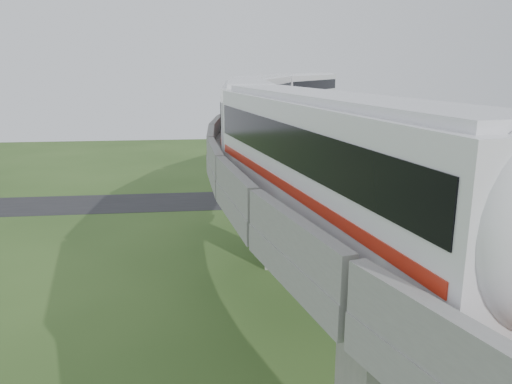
% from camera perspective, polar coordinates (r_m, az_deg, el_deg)
% --- Properties ---
extents(ground, '(160.00, 160.00, 0.00)m').
position_cam_1_polar(ground, '(29.43, 4.09, -16.08)').
color(ground, '#2F4C1E').
rests_on(ground, ground).
extents(asphalt_road, '(60.00, 8.00, 0.03)m').
position_cam_1_polar(asphalt_road, '(57.12, -1.46, -0.86)').
color(asphalt_road, '#232326').
rests_on(asphalt_road, ground).
extents(viaduct, '(19.58, 73.98, 11.40)m').
position_cam_1_polar(viaduct, '(27.07, 12.45, 1.56)').
color(viaduct, '#99968E').
rests_on(viaduct, ground).
extents(metro_train, '(16.88, 60.26, 3.64)m').
position_cam_1_polar(metro_train, '(36.51, 3.35, 10.21)').
color(metro_train, silver).
rests_on(metro_train, ground).
extents(fence, '(3.87, 38.73, 1.50)m').
position_cam_1_polar(fence, '(32.19, 21.90, -12.83)').
color(fence, '#2D382D').
rests_on(fence, ground).
extents(tree_0, '(2.05, 2.05, 3.07)m').
position_cam_1_polar(tree_0, '(51.44, 11.77, -0.35)').
color(tree_0, '#382314').
rests_on(tree_0, ground).
extents(tree_1, '(1.93, 1.93, 2.37)m').
position_cam_1_polar(tree_1, '(43.50, 11.55, -3.90)').
color(tree_1, '#382314').
rests_on(tree_1, ground).
extents(tree_2, '(2.26, 2.26, 3.07)m').
position_cam_1_polar(tree_2, '(34.15, 13.50, -8.10)').
color(tree_2, '#382314').
rests_on(tree_2, ground).
extents(tree_3, '(2.47, 2.47, 3.48)m').
position_cam_1_polar(tree_3, '(25.13, 24.49, -16.74)').
color(tree_3, '#382314').
rests_on(tree_3, ground).
extents(car_dark, '(3.99, 2.48, 1.08)m').
position_cam_1_polar(car_dark, '(36.64, 26.24, -10.24)').
color(car_dark, black).
rests_on(car_dark, dirt_lot).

